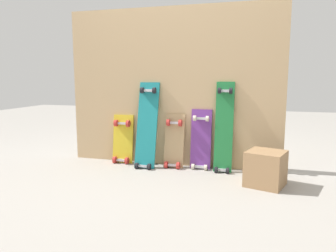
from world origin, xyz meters
name	(u,v)px	position (x,y,z in m)	size (l,w,h in m)	color
ground_plane	(170,166)	(0.00, 0.00, 0.00)	(12.00, 12.00, 0.00)	#9E9991
plywood_wall_panel	(172,88)	(0.00, 0.07, 0.80)	(2.21, 0.04, 1.59)	tan
skateboard_yellow	(123,142)	(-0.52, -0.01, 0.22)	(0.22, 0.15, 0.57)	gold
skateboard_teal	(147,128)	(-0.22, -0.07, 0.39)	(0.21, 0.28, 0.92)	#197A7F
skateboard_natural	(174,144)	(0.05, -0.02, 0.24)	(0.20, 0.18, 0.60)	tan
skateboard_purple	(201,143)	(0.32, 0.00, 0.26)	(0.20, 0.14, 0.66)	#6B338C
skateboard_green	(224,131)	(0.54, -0.03, 0.40)	(0.17, 0.20, 0.93)	#1E7238
wooden_crate	(266,168)	(0.94, -0.37, 0.15)	(0.29, 0.29, 0.29)	#99724C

